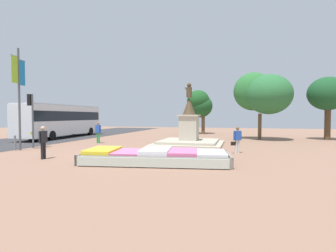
# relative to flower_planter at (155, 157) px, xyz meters

# --- Properties ---
(ground_plane) EXTENTS (73.99, 73.99, 0.00)m
(ground_plane) POSITION_rel_flower_planter_xyz_m (-3.01, 2.11, -0.30)
(ground_plane) COLOR #8C6651
(flower_planter) EXTENTS (7.34, 3.67, 0.70)m
(flower_planter) POSITION_rel_flower_planter_xyz_m (0.00, 0.00, 0.00)
(flower_planter) COLOR #38281C
(flower_planter) RESTS_ON ground_plane
(statue_monument) EXTENTS (5.18, 5.18, 4.85)m
(statue_monument) POSITION_rel_flower_planter_xyz_m (0.10, 8.26, 0.55)
(statue_monument) COLOR #B1A792
(statue_monument) RESTS_ON ground_plane
(traffic_light_mid_block) EXTENTS (0.42, 0.30, 3.80)m
(traffic_light_mid_block) POSITION_rel_flower_planter_xyz_m (-10.23, 3.31, 2.31)
(traffic_light_mid_block) COLOR #4C5156
(traffic_light_mid_block) RESTS_ON ground_plane
(banner_pole) EXTENTS (0.14, 1.30, 6.68)m
(banner_pole) POSITION_rel_flower_planter_xyz_m (-10.05, 2.10, 3.45)
(banner_pole) COLOR #4C5156
(banner_pole) RESTS_ON ground_plane
(city_bus) EXTENTS (2.85, 11.67, 3.40)m
(city_bus) POSITION_rel_flower_planter_xyz_m (-14.11, 11.75, 1.65)
(city_bus) COLOR silver
(city_bus) RESTS_ON ground_plane
(pedestrian_with_handbag) EXTENTS (0.64, 0.50, 1.61)m
(pedestrian_with_handbag) POSITION_rel_flower_planter_xyz_m (3.79, 4.44, 0.60)
(pedestrian_with_handbag) COLOR beige
(pedestrian_with_handbag) RESTS_ON ground_plane
(pedestrian_near_planter) EXTENTS (0.23, 0.57, 1.74)m
(pedestrian_near_planter) POSITION_rel_flower_planter_xyz_m (-6.03, -0.46, 0.71)
(pedestrian_near_planter) COLOR black
(pedestrian_near_planter) RESTS_ON ground_plane
(pedestrian_crossing_plaza) EXTENTS (0.57, 0.27, 1.78)m
(pedestrian_crossing_plaza) POSITION_rel_flower_planter_xyz_m (-7.42, 7.50, 0.74)
(pedestrian_crossing_plaza) COLOR #338C4C
(pedestrian_crossing_plaza) RESTS_ON ground_plane
(kerb_bollard_mid_b) EXTENTS (0.14, 0.14, 1.02)m
(kerb_bollard_mid_b) POSITION_rel_flower_planter_xyz_m (-10.33, 1.97, 0.23)
(kerb_bollard_mid_b) COLOR slate
(kerb_bollard_mid_b) RESTS_ON ground_plane
(park_tree_far_left) EXTENTS (3.96, 3.21, 5.96)m
(park_tree_far_left) POSITION_rel_flower_planter_xyz_m (12.24, 15.97, 4.03)
(park_tree_far_left) COLOR #4C3823
(park_tree_far_left) RESTS_ON ground_plane
(park_tree_behind_statue) EXTENTS (5.38, 4.72, 6.52)m
(park_tree_behind_statue) POSITION_rel_flower_planter_xyz_m (6.04, 14.59, 4.13)
(park_tree_behind_statue) COLOR brown
(park_tree_behind_statue) RESTS_ON ground_plane
(park_tree_far_right) EXTENTS (3.19, 3.37, 5.53)m
(park_tree_far_right) POSITION_rel_flower_planter_xyz_m (-1.00, 21.20, 3.50)
(park_tree_far_right) COLOR brown
(park_tree_far_right) RESTS_ON ground_plane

